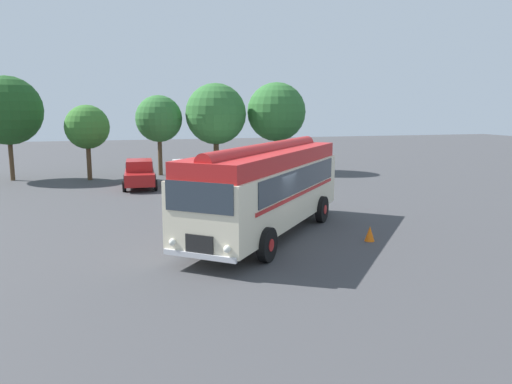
% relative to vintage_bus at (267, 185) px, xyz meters
% --- Properties ---
extents(ground_plane, '(120.00, 120.00, 0.00)m').
position_rel_vintage_bus_xyz_m(ground_plane, '(-0.44, -0.96, -1.89)').
color(ground_plane, '#3D3D3F').
extents(vintage_bus, '(8.32, 9.32, 3.49)m').
position_rel_vintage_bus_xyz_m(vintage_bus, '(0.00, 0.00, 0.00)').
color(vintage_bus, beige).
rests_on(vintage_bus, ground).
extents(car_near_left, '(2.11, 4.27, 1.66)m').
position_rel_vintage_bus_xyz_m(car_near_left, '(-4.03, 12.91, -1.05)').
color(car_near_left, maroon).
rests_on(car_near_left, ground).
extents(car_mid_left, '(2.42, 4.41, 1.66)m').
position_rel_vintage_bus_xyz_m(car_mid_left, '(-1.15, 11.79, -1.05)').
color(car_mid_left, silver).
rests_on(car_mid_left, ground).
extents(car_mid_right, '(2.37, 4.39, 1.66)m').
position_rel_vintage_bus_xyz_m(car_mid_right, '(1.46, 12.61, -1.05)').
color(car_mid_right, silver).
rests_on(car_mid_right, ground).
extents(car_far_right, '(2.31, 4.36, 1.66)m').
position_rel_vintage_bus_xyz_m(car_far_right, '(4.09, 12.31, -1.05)').
color(car_far_right, silver).
rests_on(car_far_right, ground).
extents(tree_far_left, '(4.46, 4.46, 6.81)m').
position_rel_vintage_bus_xyz_m(tree_far_left, '(-11.90, 18.28, 2.68)').
color(tree_far_left, '#4C3823').
rests_on(tree_far_left, ground).
extents(tree_left_of_centre, '(2.89, 2.89, 4.95)m').
position_rel_vintage_bus_xyz_m(tree_left_of_centre, '(-7.09, 17.25, 1.67)').
color(tree_left_of_centre, '#4C3823').
rests_on(tree_left_of_centre, ground).
extents(tree_centre, '(3.27, 3.27, 5.63)m').
position_rel_vintage_bus_xyz_m(tree_centre, '(-2.32, 18.29, 2.05)').
color(tree_centre, '#4C3823').
rests_on(tree_centre, ground).
extents(tree_right_of_centre, '(4.32, 4.32, 6.48)m').
position_rel_vintage_bus_xyz_m(tree_right_of_centre, '(1.48, 17.62, 2.34)').
color(tree_right_of_centre, '#4C3823').
rests_on(tree_right_of_centre, ground).
extents(tree_far_right, '(4.32, 4.32, 6.60)m').
position_rel_vintage_bus_xyz_m(tree_far_right, '(6.25, 17.81, 2.53)').
color(tree_far_right, '#4C3823').
rests_on(tree_far_right, ground).
extents(traffic_cone, '(0.36, 0.36, 0.55)m').
position_rel_vintage_bus_xyz_m(traffic_cone, '(3.32, -1.87, -1.62)').
color(traffic_cone, orange).
rests_on(traffic_cone, ground).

